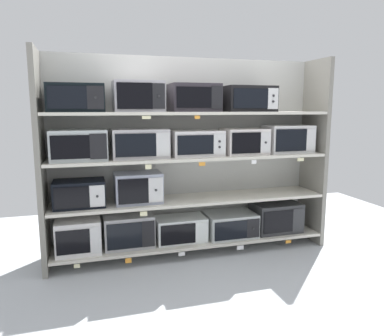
{
  "coord_description": "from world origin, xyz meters",
  "views": [
    {
      "loc": [
        -1.08,
        -3.69,
        1.57
      ],
      "look_at": [
        0.0,
        0.0,
        0.94
      ],
      "focal_mm": 34.1,
      "sensor_mm": 36.0,
      "label": 1
    }
  ],
  "objects": [
    {
      "name": "shelf_0",
      "position": [
        0.0,
        0.0,
        0.13
      ],
      "size": [
        2.94,
        0.49,
        0.03
      ],
      "primitive_type": "cube",
      "color": "beige",
      "rests_on": "ground"
    },
    {
      "name": "ground",
      "position": [
        0.0,
        -1.0,
        -0.01
      ],
      "size": [
        6.94,
        6.0,
        0.02
      ],
      "primitive_type": "cube",
      "color": "#B2B7BC"
    },
    {
      "name": "microwave_13",
      "position": [
        -0.56,
        -0.0,
        1.69
      ],
      "size": [
        0.48,
        0.41,
        0.3
      ],
      "color": "#A19EA6",
      "rests_on": "shelf_3"
    },
    {
      "name": "microwave_3",
      "position": [
        0.44,
        -0.0,
        0.28
      ],
      "size": [
        0.55,
        0.43,
        0.26
      ],
      "color": "#B3B9B8",
      "rests_on": "shelf_0"
    },
    {
      "name": "price_tag_3",
      "position": [
        0.47,
        -0.25,
        0.09
      ],
      "size": [
        0.08,
        0.0,
        0.04
      ],
      "primitive_type": "cube",
      "color": "white"
    },
    {
      "name": "price_tag_11",
      "position": [
        -0.02,
        -0.25,
        1.49
      ],
      "size": [
        0.05,
        0.0,
        0.03
      ],
      "primitive_type": "cube",
      "color": "orange"
    },
    {
      "name": "back_panel",
      "position": [
        0.0,
        0.27,
        1.06
      ],
      "size": [
        3.14,
        0.04,
        2.12
      ],
      "primitive_type": "cube",
      "color": "#B2B2AD",
      "rests_on": "ground"
    },
    {
      "name": "microwave_2",
      "position": [
        -0.13,
        -0.0,
        0.28
      ],
      "size": [
        0.54,
        0.34,
        0.26
      ],
      "color": "silver",
      "rests_on": "shelf_0"
    },
    {
      "name": "microwave_10",
      "position": [
        0.6,
        -0.0,
        1.21
      ],
      "size": [
        0.47,
        0.38,
        0.28
      ],
      "color": "silver",
      "rests_on": "shelf_2"
    },
    {
      "name": "microwave_6",
      "position": [
        -0.58,
        -0.0,
        0.77
      ],
      "size": [
        0.47,
        0.35,
        0.31
      ],
      "color": "#969CAF",
      "rests_on": "shelf_1"
    },
    {
      "name": "price_tag_0",
      "position": [
        -1.21,
        -0.25,
        0.09
      ],
      "size": [
        0.06,
        0.0,
        0.04
      ],
      "primitive_type": "cube",
      "color": "beige"
    },
    {
      "name": "price_tag_4",
      "position": [
        1.05,
        -0.25,
        0.1
      ],
      "size": [
        0.07,
        0.0,
        0.03
      ],
      "primitive_type": "cube",
      "color": "orange"
    },
    {
      "name": "microwave_9",
      "position": [
        0.05,
        -0.0,
        1.21
      ],
      "size": [
        0.54,
        0.37,
        0.27
      ],
      "color": "silver",
      "rests_on": "shelf_2"
    },
    {
      "name": "price_tag_6",
      "position": [
        -0.51,
        -0.25,
        1.02
      ],
      "size": [
        0.06,
        0.0,
        0.05
      ],
      "primitive_type": "cube",
      "color": "beige"
    },
    {
      "name": "shelf_1",
      "position": [
        0.0,
        0.0,
        0.6
      ],
      "size": [
        2.94,
        0.49,
        0.03
      ],
      "primitive_type": "cube",
      "color": "beige"
    },
    {
      "name": "shelf_3",
      "position": [
        0.0,
        0.0,
        1.52
      ],
      "size": [
        2.94,
        0.49,
        0.03
      ],
      "primitive_type": "cube",
      "color": "beige"
    },
    {
      "name": "price_tag_7",
      "position": [
        0.03,
        -0.25,
        1.02
      ],
      "size": [
        0.07,
        0.0,
        0.04
      ],
      "primitive_type": "cube",
      "color": "orange"
    },
    {
      "name": "microwave_15",
      "position": [
        0.63,
        -0.0,
        1.67
      ],
      "size": [
        0.53,
        0.42,
        0.27
      ],
      "color": "black",
      "rests_on": "shelf_3"
    },
    {
      "name": "upright_right",
      "position": [
        1.5,
        0.0,
        1.06
      ],
      "size": [
        0.05,
        0.49,
        2.12
      ],
      "primitive_type": "cube",
      "color": "gray",
      "rests_on": "ground"
    },
    {
      "name": "microwave_0",
      "position": [
        -1.19,
        -0.0,
        0.32
      ],
      "size": [
        0.43,
        0.41,
        0.34
      ],
      "color": "silver",
      "rests_on": "shelf_0"
    },
    {
      "name": "price_tag_1",
      "position": [
        -0.73,
        -0.25,
        0.09
      ],
      "size": [
        0.06,
        0.0,
        0.05
      ],
      "primitive_type": "cube",
      "color": "orange"
    },
    {
      "name": "microwave_11",
      "position": [
        1.14,
        -0.0,
        1.23
      ],
      "size": [
        0.52,
        0.34,
        0.31
      ],
      "color": "silver",
      "rests_on": "shelf_2"
    },
    {
      "name": "microwave_12",
      "position": [
        -1.15,
        -0.0,
        1.67
      ],
      "size": [
        0.52,
        0.44,
        0.26
      ],
      "color": "black",
      "rests_on": "shelf_3"
    },
    {
      "name": "price_tag_9",
      "position": [
        1.16,
        -0.25,
        1.02
      ],
      "size": [
        0.08,
        0.0,
        0.03
      ],
      "primitive_type": "cube",
      "color": "beige"
    },
    {
      "name": "microwave_1",
      "position": [
        -0.69,
        -0.0,
        0.32
      ],
      "size": [
        0.51,
        0.34,
        0.34
      ],
      "color": "#9F9FA1",
      "rests_on": "shelf_0"
    },
    {
      "name": "microwave_8",
      "position": [
        -0.55,
        -0.0,
        1.22
      ],
      "size": [
        0.56,
        0.34,
        0.29
      ],
      "color": "#BAB6B9",
      "rests_on": "shelf_2"
    },
    {
      "name": "microwave_4",
      "position": [
        1.02,
        -0.0,
        0.32
      ],
      "size": [
        0.54,
        0.38,
        0.34
      ],
      "color": "#2D2E31",
      "rests_on": "shelf_0"
    },
    {
      "name": "shelf_2",
      "position": [
        0.0,
        0.0,
        1.06
      ],
      "size": [
        2.94,
        0.49,
        0.03
      ],
      "primitive_type": "cube",
      "color": "beige"
    },
    {
      "name": "microwave_14",
      "position": [
        0.02,
        -0.0,
        1.68
      ],
      "size": [
        0.5,
        0.38,
        0.28
      ],
      "color": "#2C272E",
      "rests_on": "shelf_3"
    },
    {
      "name": "price_tag_10",
      "position": [
        -0.52,
        -0.25,
        1.49
      ],
      "size": [
        0.08,
        0.0,
        0.03
      ],
      "primitive_type": "cube",
      "color": "beige"
    },
    {
      "name": "price_tag_2",
      "position": [
        -0.18,
        -0.25,
        0.09
      ],
      "size": [
        0.07,
        0.0,
        0.04
      ],
      "primitive_type": "cube",
      "color": "white"
    },
    {
      "name": "microwave_7",
      "position": [
        -1.14,
        -0.0,
        1.22
      ],
      "size": [
        0.53,
        0.41,
        0.3
      ],
      "color": "#B2BBBA",
      "rests_on": "shelf_2"
    },
    {
      "name": "microwave_5",
      "position": [
        -1.16,
        -0.0,
        0.74
      ],
      "size": [
        0.49,
        0.34,
        0.26
      ],
      "color": "black",
      "rests_on": "shelf_1"
    },
    {
      "name": "upright_left",
      "position": [
        -1.5,
        0.0,
        1.06
      ],
      "size": [
        0.05,
        0.49,
        2.12
      ],
      "primitive_type": "cube",
      "color": "gray",
      "rests_on": "ground"
    },
    {
      "name": "price_tag_8",
      "position": [
        0.6,
        -0.25,
        1.02
      ],
      "size": [
        0.05,
        0.0,
        0.04
      ],
      "primitive_type": "cube",
      "color": "white"
    },
    {
      "name": "price_tag_5",
      "position": [
        -0.57,
        -0.25,
        0.55
      ],
      "size": [
        0.07,
        0.0,
        0.05
      ],
      "primitive_type": "cube",
      "color": "beige"
    }
  ]
}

